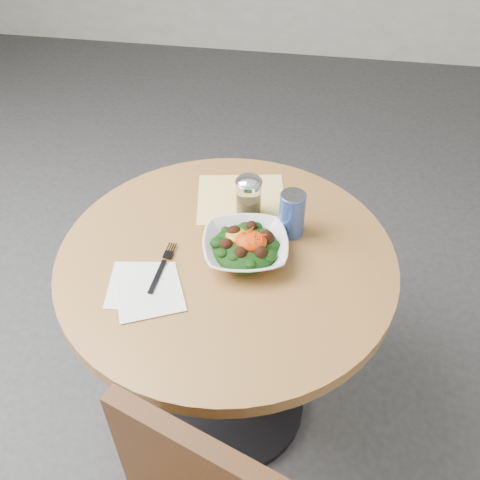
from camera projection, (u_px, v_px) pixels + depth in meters
The scene contains 8 objects.
ground at pixel (230, 403), 1.92m from camera, with size 6.00×6.00×0.00m, color #313134.
table at pixel (228, 303), 1.55m from camera, with size 0.90×0.90×0.75m.
cloth_napkin at pixel (241, 199), 1.59m from camera, with size 0.26×0.24×0.00m, color yellow.
paper_napkins at pixel (145, 289), 1.32m from camera, with size 0.22×0.22×0.00m.
salad_bowl at pixel (245, 247), 1.39m from camera, with size 0.26×0.26×0.08m.
fork at pixel (163, 266), 1.38m from camera, with size 0.03×0.18×0.00m.
spice_shaker at pixel (249, 197), 1.49m from camera, with size 0.07×0.07×0.13m.
beverage_can at pixel (292, 214), 1.43m from camera, with size 0.07×0.07×0.14m.
Camera 1 is at (0.20, -0.99, 1.74)m, focal length 40.00 mm.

